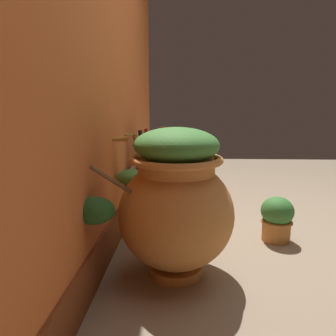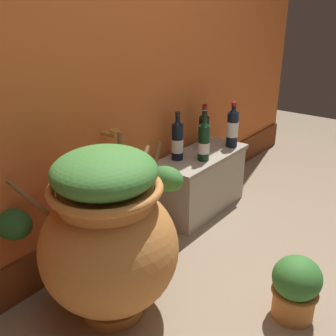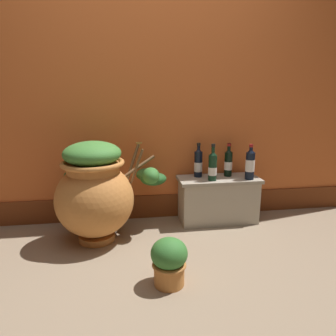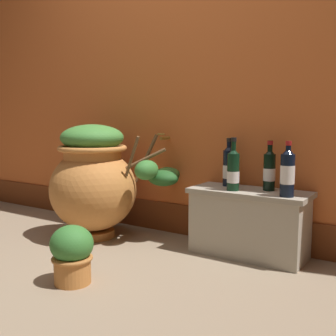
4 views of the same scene
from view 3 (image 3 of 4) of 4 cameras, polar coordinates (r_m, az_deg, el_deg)
name	(u,v)px [view 3 (image 3 of 4)]	position (r m, az deg, el deg)	size (l,w,h in m)	color
ground_plane	(168,287)	(2.03, -0.09, -20.87)	(7.00, 7.00, 0.00)	gray
back_wall	(147,76)	(2.86, -3.79, 16.46)	(4.40, 0.33, 2.60)	#D6662D
terracotta_urn	(96,191)	(2.48, -12.96, -4.12)	(0.89, 0.78, 0.79)	#CC7F3D
stone_ledge	(218,198)	(2.87, 9.11, -5.42)	(0.72, 0.31, 0.41)	#B2A893
wine_bottle_left	(213,166)	(2.70, 8.15, 0.41)	(0.07, 0.07, 0.32)	black
wine_bottle_middle	(250,164)	(2.79, 14.77, 0.79)	(0.08, 0.08, 0.31)	black
wine_bottle_right	(198,163)	(2.80, 5.56, 0.99)	(0.07, 0.07, 0.31)	black
wine_bottle_back	(228,162)	(2.86, 10.96, 1.07)	(0.07, 0.07, 0.30)	black
potted_shrub	(169,261)	(1.97, 0.21, -16.60)	(0.22, 0.22, 0.30)	#CC7F3D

